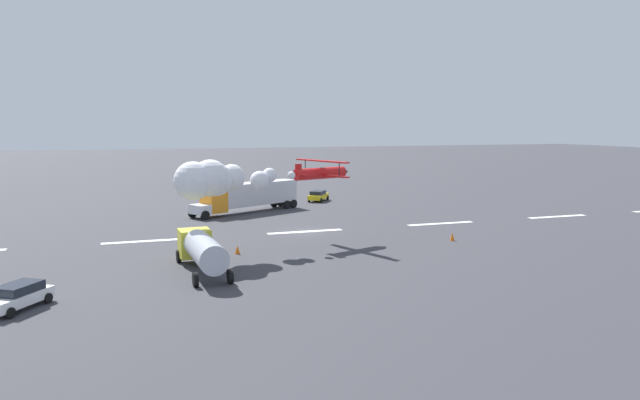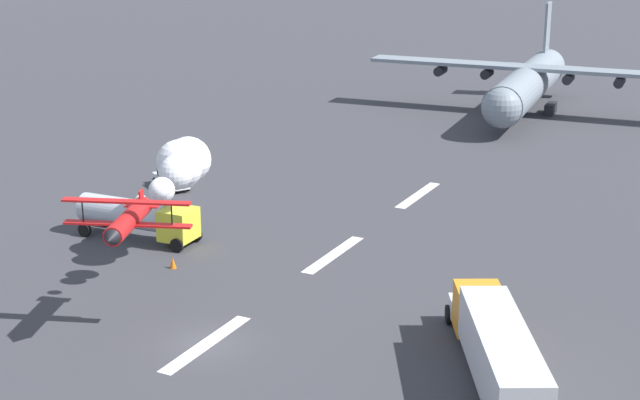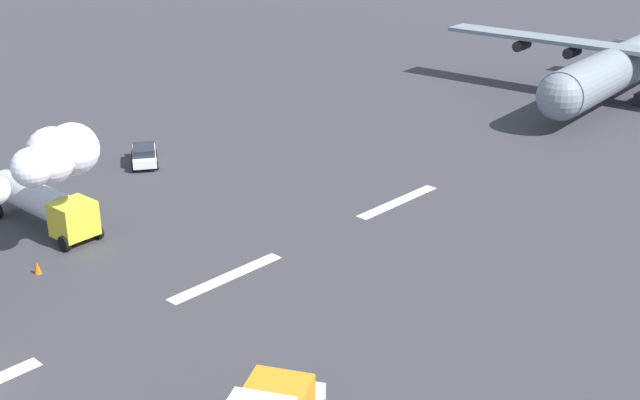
% 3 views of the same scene
% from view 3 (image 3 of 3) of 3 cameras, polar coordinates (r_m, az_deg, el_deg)
% --- Properties ---
extents(runway_stripe_4, '(8.00, 0.90, 0.01)m').
position_cam_3_polar(runway_stripe_4, '(48.25, -6.43, -5.31)').
color(runway_stripe_4, white).
rests_on(runway_stripe_4, ground).
extents(runway_stripe_5, '(8.00, 0.90, 0.01)m').
position_cam_3_polar(runway_stripe_5, '(58.69, 5.38, -0.11)').
color(runway_stripe_5, white).
rests_on(runway_stripe_5, ground).
extents(cargo_transport_plane, '(29.69, 36.79, 11.53)m').
position_cam_3_polar(cargo_transport_plane, '(86.68, 19.45, 8.50)').
color(cargo_transport_plane, gray).
rests_on(cargo_transport_plane, ground).
extents(stunt_biplane_red, '(17.38, 9.61, 3.27)m').
position_cam_3_polar(stunt_biplane_red, '(49.27, -18.60, 2.47)').
color(stunt_biplane_red, red).
extents(fuel_tanker_truck, '(3.10, 9.30, 2.90)m').
position_cam_3_polar(fuel_tanker_truck, '(56.49, -18.45, -0.21)').
color(fuel_tanker_truck, yellow).
rests_on(fuel_tanker_truck, ground).
extents(airport_staff_sedan, '(3.97, 4.64, 1.52)m').
position_cam_3_polar(airport_staff_sedan, '(66.95, -11.98, 3.08)').
color(airport_staff_sedan, white).
rests_on(airport_staff_sedan, ground).
extents(traffic_cone_far, '(0.44, 0.44, 0.75)m').
position_cam_3_polar(traffic_cone_far, '(50.95, -18.83, -4.42)').
color(traffic_cone_far, orange).
rests_on(traffic_cone_far, ground).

